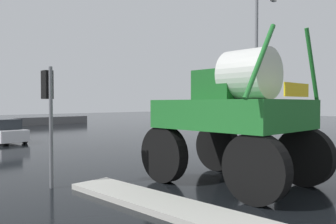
# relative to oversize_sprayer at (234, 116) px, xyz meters

# --- Properties ---
(ground_plane) EXTENTS (120.00, 120.00, 0.00)m
(ground_plane) POSITION_rel_oversize_sprayer_xyz_m (0.58, 9.79, -2.12)
(ground_plane) COLOR black
(median_island) EXTENTS (1.22, 9.49, 0.15)m
(median_island) POSITION_rel_oversize_sprayer_xyz_m (-3.17, -1.68, -2.04)
(median_island) COLOR #B2AFA8
(median_island) RESTS_ON ground
(oversize_sprayer) EXTENTS (4.02, 5.20, 4.69)m
(oversize_sprayer) POSITION_rel_oversize_sprayer_xyz_m (0.00, 0.00, 0.00)
(oversize_sprayer) COLOR black
(oversize_sprayer) RESTS_ON ground
(sedan_ahead) EXTENTS (2.01, 4.17, 1.52)m
(sedan_ahead) POSITION_rel_oversize_sprayer_xyz_m (-0.88, 16.47, -1.40)
(sedan_ahead) COLOR silver
(sedan_ahead) RESTS_ON ground
(traffic_signal_near_left) EXTENTS (0.24, 0.54, 3.56)m
(traffic_signal_near_left) POSITION_rel_oversize_sprayer_xyz_m (-4.12, 3.77, 0.48)
(traffic_signal_near_left) COLOR slate
(traffic_signal_near_left) RESTS_ON ground
(traffic_signal_near_right) EXTENTS (0.24, 0.54, 3.65)m
(traffic_signal_near_right) POSITION_rel_oversize_sprayer_xyz_m (5.49, 3.77, 0.54)
(traffic_signal_near_right) COLOR slate
(traffic_signal_near_right) RESTS_ON ground
(streetlight_near_right) EXTENTS (2.30, 0.24, 8.98)m
(streetlight_near_right) POSITION_rel_oversize_sprayer_xyz_m (8.45, 3.87, 2.88)
(streetlight_near_right) COLOR slate
(streetlight_near_right) RESTS_ON ground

